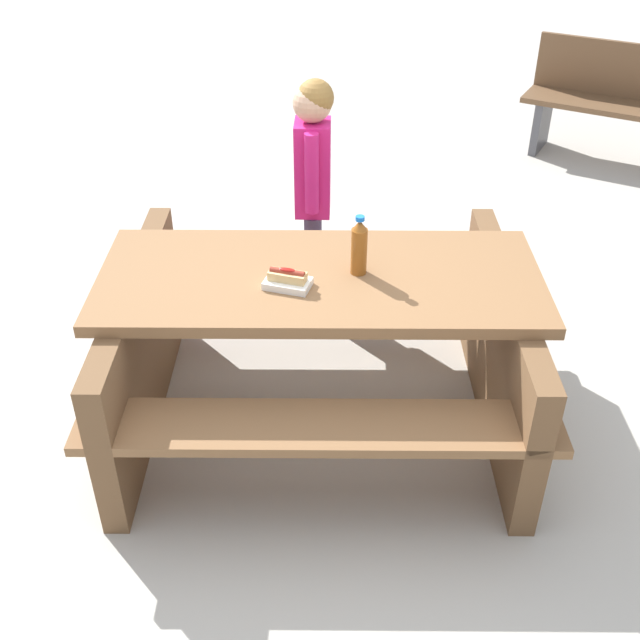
{
  "coord_description": "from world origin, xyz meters",
  "views": [
    {
      "loc": [
        0.69,
        2.57,
        2.36
      ],
      "look_at": [
        0.0,
        0.0,
        0.52
      ],
      "focal_mm": 43.02,
      "sensor_mm": 36.0,
      "label": 1
    }
  ],
  "objects_px": {
    "park_bench_near": "(629,103)",
    "soda_bottle": "(359,247)",
    "picnic_table": "(320,335)",
    "hotdog_tray": "(288,280)",
    "child_in_coat": "(313,169)"
  },
  "relations": [
    {
      "from": "hotdog_tray",
      "to": "child_in_coat",
      "type": "bearing_deg",
      "value": -110.23
    },
    {
      "from": "child_in_coat",
      "to": "park_bench_near",
      "type": "bearing_deg",
      "value": -154.04
    },
    {
      "from": "park_bench_near",
      "to": "soda_bottle",
      "type": "bearing_deg",
      "value": 38.85
    },
    {
      "from": "hotdog_tray",
      "to": "child_in_coat",
      "type": "xyz_separation_m",
      "value": [
        -0.36,
        -0.97,
        0.02
      ]
    },
    {
      "from": "soda_bottle",
      "to": "park_bench_near",
      "type": "xyz_separation_m",
      "value": [
        -2.85,
        -2.29,
        -0.42
      ]
    },
    {
      "from": "hotdog_tray",
      "to": "picnic_table",
      "type": "bearing_deg",
      "value": -158.3
    },
    {
      "from": "soda_bottle",
      "to": "child_in_coat",
      "type": "bearing_deg",
      "value": -93.3
    },
    {
      "from": "picnic_table",
      "to": "park_bench_near",
      "type": "bearing_deg",
      "value": -142.93
    },
    {
      "from": "hotdog_tray",
      "to": "park_bench_near",
      "type": "relative_size",
      "value": 0.16
    },
    {
      "from": "picnic_table",
      "to": "park_bench_near",
      "type": "xyz_separation_m",
      "value": [
        -3.0,
        -2.27,
        0.0
      ]
    },
    {
      "from": "child_in_coat",
      "to": "picnic_table",
      "type": "bearing_deg",
      "value": 77.08
    },
    {
      "from": "hotdog_tray",
      "to": "child_in_coat",
      "type": "height_order",
      "value": "child_in_coat"
    },
    {
      "from": "soda_bottle",
      "to": "hotdog_tray",
      "type": "relative_size",
      "value": 1.2
    },
    {
      "from": "soda_bottle",
      "to": "child_in_coat",
      "type": "xyz_separation_m",
      "value": [
        -0.05,
        -0.93,
        -0.06
      ]
    },
    {
      "from": "soda_bottle",
      "to": "picnic_table",
      "type": "bearing_deg",
      "value": -9.61
    }
  ]
}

